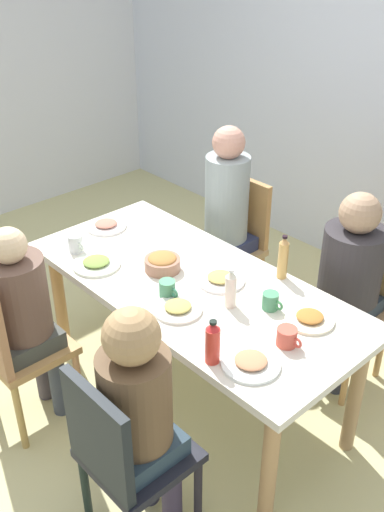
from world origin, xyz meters
TOP-DOWN VIEW (x-y plane):
  - ground_plane at (0.00, 0.00)m, footprint 6.73×6.73m
  - dining_table at (0.00, 0.00)m, footprint 1.83×0.83m
  - chair_0 at (-0.46, -0.79)m, footprint 0.40×0.40m
  - person_0 at (-0.46, -0.70)m, footprint 0.30×0.30m
  - chair_1 at (0.46, -0.79)m, footprint 0.40×0.40m
  - person_1 at (0.46, -0.70)m, footprint 0.30×0.30m
  - chair_2 at (0.46, 0.79)m, footprint 0.40×0.40m
  - person_2 at (0.46, 0.70)m, footprint 0.33×0.33m
  - chair_3 at (-0.46, 0.79)m, footprint 0.40×0.40m
  - person_3 at (-0.46, 0.70)m, footprint 0.30×0.30m
  - plate_0 at (-0.45, -0.26)m, footprint 0.25×0.25m
  - plate_1 at (-0.77, 0.02)m, footprint 0.23×0.23m
  - plate_2 at (0.62, -0.25)m, footprint 0.25×0.25m
  - plate_3 at (0.09, 0.11)m, footprint 0.24×0.24m
  - plate_4 at (0.60, 0.17)m, footprint 0.22×0.22m
  - plate_5 at (0.14, -0.21)m, footprint 0.23×0.23m
  - bowl_0 at (-0.19, -0.03)m, footprint 0.19×0.19m
  - cup_0 at (0.01, -0.17)m, footprint 0.11×0.08m
  - cup_1 at (0.64, -0.04)m, footprint 0.12×0.09m
  - cup_2 at (-0.65, -0.26)m, footprint 0.12×0.08m
  - cup_3 at (0.41, 0.11)m, footprint 0.11×0.08m
  - bottle_0 at (0.27, -0.01)m, footprint 0.05×0.05m
  - bottle_1 at (0.27, 0.36)m, footprint 0.05×0.05m
  - bottle_2 at (0.50, -0.34)m, footprint 0.06×0.06m

SIDE VIEW (x-z plane):
  - ground_plane at x=0.00m, z-range 0.00..0.00m
  - chair_0 at x=-0.46m, z-range 0.06..0.96m
  - chair_1 at x=0.46m, z-range 0.06..0.96m
  - chair_2 at x=0.46m, z-range 0.06..0.96m
  - chair_3 at x=-0.46m, z-range 0.06..0.96m
  - dining_table at x=0.00m, z-range 0.28..1.03m
  - person_0 at x=-0.46m, z-range 0.11..1.24m
  - person_1 at x=0.46m, z-range 0.12..1.28m
  - person_2 at x=0.46m, z-range 0.13..1.29m
  - person_3 at x=-0.46m, z-range 0.11..1.39m
  - plate_0 at x=-0.45m, z-range 0.74..0.78m
  - plate_3 at x=0.09m, z-range 0.74..0.78m
  - plate_5 at x=0.14m, z-range 0.74..0.78m
  - plate_1 at x=-0.77m, z-range 0.74..0.78m
  - plate_2 at x=0.62m, z-range 0.74..0.78m
  - plate_4 at x=0.60m, z-range 0.74..0.78m
  - cup_3 at x=0.41m, z-range 0.74..0.83m
  - cup_1 at x=0.64m, z-range 0.74..0.83m
  - cup_0 at x=0.01m, z-range 0.74..0.83m
  - bowl_0 at x=-0.19m, z-range 0.74..0.83m
  - cup_2 at x=-0.65m, z-range 0.74..0.84m
  - bottle_0 at x=0.27m, z-range 0.74..0.94m
  - bottle_2 at x=0.50m, z-range 0.74..0.94m
  - bottle_1 at x=0.27m, z-range 0.74..0.98m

